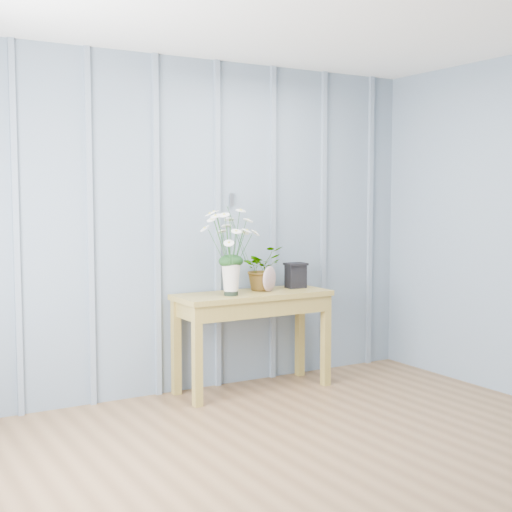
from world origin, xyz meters
TOP-DOWN VIEW (x-y plane):
  - ground at (0.00, 0.00)m, footprint 4.50×4.50m
  - room_shell at (0.00, 0.92)m, footprint 4.00×4.50m
  - sideboard at (0.42, 1.99)m, footprint 1.20×0.45m
  - daisy_vase at (0.20, 1.93)m, footprint 0.46×0.35m
  - spider_plant at (0.55, 2.08)m, footprint 0.35×0.31m
  - felt_disc_vessel at (0.55, 1.97)m, footprint 0.19×0.15m
  - carved_box at (0.85, 2.05)m, footprint 0.17×0.14m

SIDE VIEW (x-z plane):
  - ground at x=0.00m, z-range 0.00..0.00m
  - sideboard at x=0.42m, z-range 0.26..1.01m
  - felt_disc_vessel at x=0.55m, z-range 0.75..0.95m
  - carved_box at x=0.85m, z-range 0.75..0.95m
  - spider_plant at x=0.55m, z-range 0.75..1.09m
  - daisy_vase at x=0.20m, z-range 0.83..1.49m
  - room_shell at x=0.00m, z-range 0.74..3.24m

